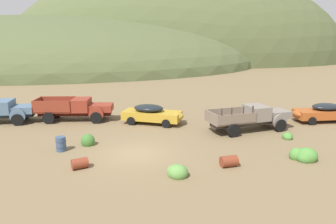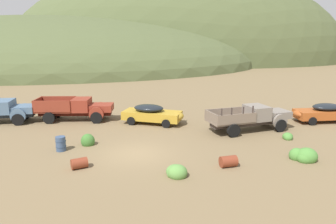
% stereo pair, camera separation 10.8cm
% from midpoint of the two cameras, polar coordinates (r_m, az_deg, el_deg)
% --- Properties ---
extents(ground_plane, '(300.00, 300.00, 0.00)m').
position_cam_midpoint_polar(ground_plane, '(19.17, -5.68, -7.63)').
color(ground_plane, brown).
extents(hill_far_right, '(106.03, 72.85, 24.15)m').
position_cam_midpoint_polar(hill_far_right, '(86.49, -21.16, 8.19)').
color(hill_far_right, '#4C5633').
rests_on(hill_far_right, ground).
extents(hill_center, '(100.10, 52.17, 51.72)m').
position_cam_midpoint_polar(hill_center, '(93.93, 1.84, 9.46)').
color(hill_center, '#4C5633').
rests_on(hill_center, ground).
extents(truck_chalk_blue, '(5.89, 2.91, 1.91)m').
position_cam_midpoint_polar(truck_chalk_blue, '(28.90, -27.96, 0.22)').
color(truck_chalk_blue, '#262D39').
rests_on(truck_chalk_blue, ground).
extents(truck_rust_red, '(6.36, 2.39, 1.91)m').
position_cam_midpoint_polar(truck_rust_red, '(27.25, -15.81, 0.60)').
color(truck_rust_red, '#42140D').
rests_on(truck_rust_red, ground).
extents(car_mustard, '(5.28, 3.22, 1.57)m').
position_cam_midpoint_polar(car_mustard, '(25.30, -2.53, -0.34)').
color(car_mustard, '#B28928').
rests_on(car_mustard, ground).
extents(truck_primer_gray, '(6.79, 3.77, 2.16)m').
position_cam_midpoint_polar(truck_primer_gray, '(24.41, 15.86, -0.93)').
color(truck_primer_gray, '#3D322D').
rests_on(truck_primer_gray, ground).
extents(car_oxide_orange, '(4.94, 2.23, 1.57)m').
position_cam_midpoint_polar(car_oxide_orange, '(28.78, 26.53, -0.07)').
color(car_oxide_orange, '#A34C1E').
rests_on(car_oxide_orange, ground).
extents(oil_drum_spare, '(0.65, 0.65, 0.92)m').
position_cam_midpoint_polar(oil_drum_spare, '(20.48, -19.02, -5.55)').
color(oil_drum_spare, '#384C6B').
rests_on(oil_drum_spare, ground).
extents(oil_drum_by_truck, '(1.02, 0.80, 0.62)m').
position_cam_midpoint_polar(oil_drum_by_truck, '(17.48, 11.25, -8.92)').
color(oil_drum_by_truck, brown).
rests_on(oil_drum_by_truck, ground).
extents(oil_drum_tipped, '(1.01, 0.89, 0.57)m').
position_cam_midpoint_polar(oil_drum_tipped, '(17.62, -15.87, -9.08)').
color(oil_drum_tipped, brown).
rests_on(oil_drum_tipped, ground).
extents(bush_between_trucks, '(0.72, 0.76, 0.57)m').
position_cam_midpoint_polar(bush_between_trucks, '(23.21, 21.35, -4.33)').
color(bush_between_trucks, '#4C8438').
rests_on(bush_between_trucks, ground).
extents(bush_front_left, '(0.90, 0.81, 0.98)m').
position_cam_midpoint_polar(bush_front_left, '(21.11, -14.42, -5.27)').
color(bush_front_left, '#3D702D').
rests_on(bush_front_left, ground).
extents(bush_front_right, '(1.52, 1.22, 0.99)m').
position_cam_midpoint_polar(bush_front_right, '(19.64, 23.91, -7.48)').
color(bush_front_right, '#4C8438').
rests_on(bush_front_right, ground).
extents(bush_near_barrel, '(1.09, 1.13, 0.83)m').
position_cam_midpoint_polar(bush_near_barrel, '(16.13, 1.72, -11.04)').
color(bush_near_barrel, '#5B8E42').
rests_on(bush_near_barrel, ground).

